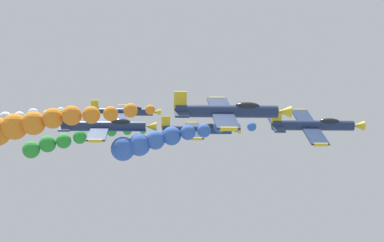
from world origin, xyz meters
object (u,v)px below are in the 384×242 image
object	(u,v)px
airplane_right_inner	(229,111)
airplane_right_outer	(124,112)
airplane_lead	(314,125)
airplane_left_outer	(106,126)
airplane_left_inner	(198,130)

from	to	relation	value
airplane_right_inner	airplane_right_outer	xyz separation A→B (m)	(-33.43, -11.27, 4.02)
airplane_lead	airplane_right_outer	size ratio (longest dim) A/B	1.00
airplane_left_outer	airplane_right_outer	world-z (taller)	airplane_right_outer
airplane_left_outer	airplane_lead	bearing A→B (deg)	87.28
airplane_left_inner	airplane_left_outer	bearing A→B (deg)	-44.74
airplane_lead	airplane_left_outer	size ratio (longest dim) A/B	1.00
airplane_lead	airplane_left_outer	distance (m)	22.76
airplane_right_inner	airplane_right_outer	size ratio (longest dim) A/B	1.00
airplane_left_inner	airplane_right_outer	size ratio (longest dim) A/B	1.00
airplane_left_inner	airplane_right_outer	xyz separation A→B (m)	(-10.46, -10.38, 3.57)
airplane_left_outer	airplane_right_outer	distance (m)	21.95
airplane_right_inner	airplane_left_outer	bearing A→B (deg)	-135.13
airplane_right_inner	airplane_left_outer	size ratio (longest dim) A/B	1.00
airplane_lead	airplane_right_outer	bearing A→B (deg)	-135.57
airplane_lead	airplane_right_outer	distance (m)	31.92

